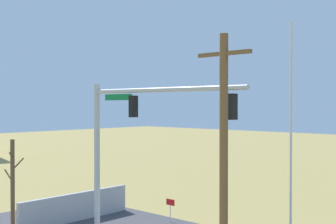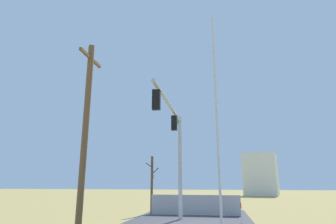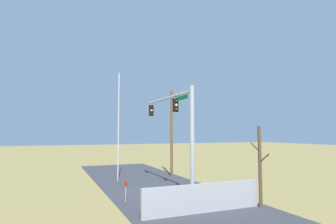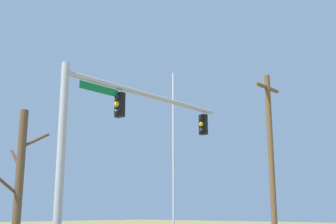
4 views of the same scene
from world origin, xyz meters
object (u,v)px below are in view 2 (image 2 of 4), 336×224
Objects in this scene: signal_mast at (175,140)px; distant_building at (261,174)px; open_sign at (241,208)px; utility_pole at (85,135)px; flagpole at (217,123)px; bare_tree at (152,184)px.

signal_mast is 42.54m from distant_building.
open_sign is 0.15× the size of distant_building.
utility_pole reaches higher than distant_building.
signal_mast is at bearing 23.07° from flagpole.
flagpole is at bearing -175.95° from distant_building.
distant_building is at bearing -9.50° from flagpole.
utility_pole is (-6.98, 2.62, -0.76)m from signal_mast.
flagpole is (-6.42, -2.73, -0.35)m from signal_mast.
distant_building is at bearing -9.59° from open_sign.
bare_tree is (11.68, 5.50, -2.41)m from flagpole.
distant_building is (48.13, -13.31, -0.34)m from utility_pole.
bare_tree is 3.72× the size of open_sign.
flagpole is 13.13m from bare_tree.
utility_pole is at bearing -179.32° from bare_tree.
utility_pole reaches higher than signal_mast.
flagpole is 1.14× the size of utility_pole.
flagpole is 48.24m from distant_building.
bare_tree is at bearing 58.00° from open_sign.
utility_pole is 6.83× the size of open_sign.
flagpole is at bearing -154.79° from bare_tree.
signal_mast reaches higher than bare_tree.
signal_mast is 6.55m from bare_tree.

